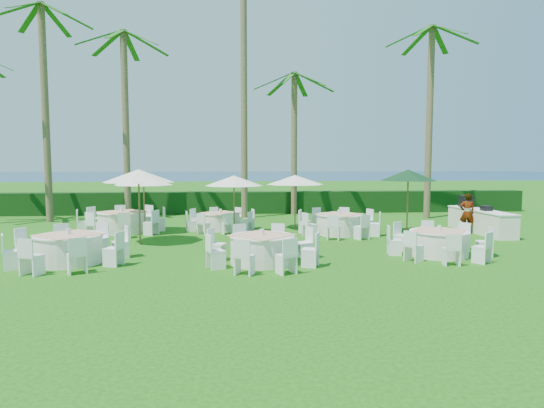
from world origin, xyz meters
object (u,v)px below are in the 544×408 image
Objects in this scene: banquet_table_f at (339,224)px; buffet_table at (480,220)px; umbrella_b at (234,181)px; banquet_table_b at (262,248)px; banquet_table_c at (439,242)px; umbrella_green at (408,175)px; umbrella_a at (139,176)px; staff_person at (467,213)px; banquet_table_e at (221,221)px; umbrella_c at (144,180)px; umbrella_d at (295,180)px; banquet_table_d at (122,222)px; banquet_table_a at (69,248)px.

buffet_table is (5.73, -0.01, 0.07)m from banquet_table_f.
banquet_table_b is at bearing -82.07° from umbrella_b.
banquet_table_f is (-1.99, 4.35, 0.02)m from banquet_table_c.
banquet_table_b is 5.35m from banquet_table_c.
umbrella_green is 3.53m from buffet_table.
umbrella_a is at bearing 138.89° from banquet_table_b.
banquet_table_b is at bearing 48.23° from staff_person.
banquet_table_c is at bearing -65.40° from banquet_table_f.
banquet_table_e is 1.13× the size of umbrella_green.
staff_person is (8.46, 4.80, 0.38)m from banquet_table_b.
umbrella_d is (6.09, 0.48, -0.03)m from umbrella_c.
umbrella_green is (7.32, -1.68, 1.92)m from banquet_table_e.
umbrella_a is at bearing -65.47° from banquet_table_d.
banquet_table_b is 1.21× the size of umbrella_green.
umbrella_a is 1.08× the size of umbrella_d.
banquet_table_d is at bearing 13.14° from staff_person.
umbrella_b is (0.56, -1.29, 1.71)m from banquet_table_e.
umbrella_green is at bearing -21.01° from umbrella_d.
banquet_table_d is 1.32× the size of umbrella_green.
banquet_table_f is at bearing 17.25° from staff_person.
banquet_table_a is 1.02× the size of banquet_table_f.
banquet_table_f is 5.14m from staff_person.
banquet_table_d is at bearing 175.17° from buffet_table.
banquet_table_d is at bearing 88.80° from banquet_table_a.
umbrella_green is (9.99, 1.38, -0.03)m from umbrella_a.
buffet_table is at bearing -4.55° from umbrella_c.
buffet_table is 2.50× the size of staff_person.
umbrella_c reaches higher than staff_person.
umbrella_d reaches higher than banquet_table_e.
banquet_table_b is 1.29× the size of umbrella_d.
umbrella_c is at bearing 168.23° from umbrella_b.
staff_person is at bearing -5.53° from banquet_table_d.
banquet_table_a is 9.43m from umbrella_d.
umbrella_c is at bearing 97.05° from umbrella_a.
umbrella_b reaches higher than banquet_table_c.
banquet_table_d is 1.30× the size of umbrella_a.
staff_person reaches higher than banquet_table_f.
umbrella_b is at bearing -66.66° from banquet_table_e.
umbrella_a is 1.11× the size of umbrella_b.
banquet_table_a is 6.79m from umbrella_b.
buffet_table reaches higher than banquet_table_d.
umbrella_a reaches higher than banquet_table_f.
buffet_table is (10.35, -1.61, 0.11)m from banquet_table_e.
umbrella_a is 13.24m from buffet_table.
banquet_table_c is 1.91× the size of staff_person.
umbrella_a is (-9.29, 2.88, 1.93)m from banquet_table_c.
banquet_table_e is at bearing 56.41° from banquet_table_a.
staff_person is (9.74, -1.73, 0.41)m from banquet_table_e.
banquet_table_a is 5.83m from umbrella_c.
banquet_table_d is at bearing 130.24° from banquet_table_b.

